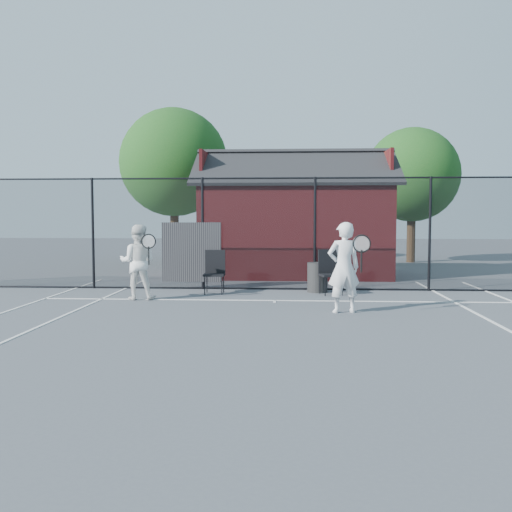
# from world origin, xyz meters

# --- Properties ---
(ground) EXTENTS (80.00, 80.00, 0.00)m
(ground) POSITION_xyz_m (0.00, 0.00, 0.00)
(ground) COLOR #4D5058
(ground) RESTS_ON ground
(court_lines) EXTENTS (11.02, 18.00, 0.01)m
(court_lines) POSITION_xyz_m (0.00, -1.32, 0.01)
(court_lines) COLOR silver
(court_lines) RESTS_ON ground
(fence) EXTENTS (22.04, 3.00, 3.00)m
(fence) POSITION_xyz_m (-0.30, 5.00, 1.45)
(fence) COLOR black
(fence) RESTS_ON ground
(clubhouse) EXTENTS (6.50, 4.36, 4.19)m
(clubhouse) POSITION_xyz_m (0.50, 9.00, 1.61)
(clubhouse) COLOR maroon
(clubhouse) RESTS_ON ground
(tree_left) EXTENTS (4.48, 4.48, 6.44)m
(tree_left) POSITION_xyz_m (-4.50, 13.50, 4.19)
(tree_left) COLOR black
(tree_left) RESTS_ON ground
(tree_right) EXTENTS (3.97, 3.97, 5.70)m
(tree_right) POSITION_xyz_m (5.50, 14.50, 3.71)
(tree_right) COLOR black
(tree_right) RESTS_ON ground
(player_front) EXTENTS (0.86, 0.67, 1.85)m
(player_front) POSITION_xyz_m (1.44, 1.46, 0.93)
(player_front) COLOR white
(player_front) RESTS_ON ground
(player_back) EXTENTS (0.98, 0.73, 1.77)m
(player_back) POSITION_xyz_m (-3.24, 3.04, 0.89)
(player_back) COLOR white
(player_back) RESTS_ON ground
(chair_left) EXTENTS (0.52, 0.55, 1.08)m
(chair_left) POSITION_xyz_m (-1.57, 4.10, 0.54)
(chair_left) COLOR black
(chair_left) RESTS_ON ground
(chair_right) EXTENTS (0.65, 0.67, 1.10)m
(chair_right) POSITION_xyz_m (1.37, 4.10, 0.55)
(chair_right) COLOR black
(chair_right) RESTS_ON ground
(waste_bin) EXTENTS (0.62, 0.62, 0.77)m
(waste_bin) POSITION_xyz_m (1.06, 4.60, 0.38)
(waste_bin) COLOR black
(waste_bin) RESTS_ON ground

